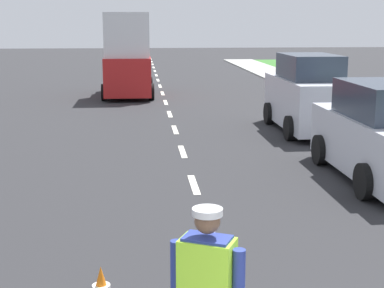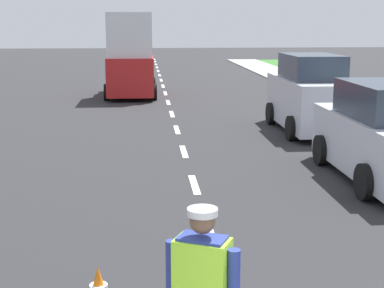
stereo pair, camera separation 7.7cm
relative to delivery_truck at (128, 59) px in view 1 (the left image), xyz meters
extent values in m
plane|color=#28282B|center=(1.51, -1.78, -1.61)|extent=(96.00, 96.00, 0.00)
cube|color=silver|center=(1.51, -17.08, -1.60)|extent=(0.14, 1.40, 0.01)
cube|color=silver|center=(1.51, -14.08, -1.60)|extent=(0.14, 1.40, 0.01)
cube|color=silver|center=(1.51, -11.08, -1.60)|extent=(0.14, 1.40, 0.01)
cube|color=silver|center=(1.51, -8.08, -1.60)|extent=(0.14, 1.40, 0.01)
cube|color=silver|center=(1.51, -5.08, -1.60)|extent=(0.14, 1.40, 0.01)
cube|color=silver|center=(1.51, -2.08, -1.60)|extent=(0.14, 1.40, 0.01)
cube|color=silver|center=(1.51, 0.92, -1.60)|extent=(0.14, 1.40, 0.01)
cube|color=silver|center=(1.51, 3.92, -1.60)|extent=(0.14, 1.40, 0.01)
cube|color=silver|center=(1.51, 6.92, -1.60)|extent=(0.14, 1.40, 0.01)
cube|color=silver|center=(1.51, 9.92, -1.60)|extent=(0.14, 1.40, 0.01)
cube|color=silver|center=(1.51, 12.92, -1.60)|extent=(0.14, 1.40, 0.01)
cube|color=silver|center=(1.51, 15.92, -1.60)|extent=(0.14, 1.40, 0.01)
cube|color=silver|center=(1.51, 18.92, -1.60)|extent=(0.14, 1.40, 0.01)
cube|color=silver|center=(1.51, 21.92, -1.60)|extent=(0.14, 1.40, 0.01)
cube|color=silver|center=(1.51, 24.92, -1.60)|extent=(0.14, 1.40, 0.01)
cube|color=navy|center=(1.00, -20.60, -0.49)|extent=(0.46, 0.39, 0.60)
cube|color=#A5EA33|center=(1.00, -20.60, -0.47)|extent=(0.54, 0.45, 0.51)
cylinder|color=navy|center=(0.75, -20.48, -0.54)|extent=(0.11, 0.11, 0.55)
cylinder|color=navy|center=(1.25, -20.73, -0.54)|extent=(0.11, 0.11, 0.55)
sphere|color=brown|center=(1.00, -20.60, -0.05)|extent=(0.22, 0.22, 0.22)
cylinder|color=silver|center=(1.00, -20.60, 0.03)|extent=(0.26, 0.26, 0.06)
cylinder|color=white|center=(0.00, -19.21, -1.28)|extent=(0.20, 0.20, 0.06)
cube|color=red|center=(0.00, 0.21, -0.65)|extent=(1.90, 4.60, 1.56)
cube|color=#2D3847|center=(0.00, 1.02, 0.48)|extent=(1.67, 1.61, 0.70)
cube|color=silver|center=(0.00, -0.59, 1.03)|extent=(1.80, 2.53, 1.80)
cylinder|color=black|center=(0.97, -1.21, -1.27)|extent=(0.22, 0.68, 0.68)
cylinder|color=black|center=(-0.97, -1.21, -1.27)|extent=(0.22, 0.68, 0.68)
cylinder|color=black|center=(0.97, 1.64, -1.27)|extent=(0.22, 0.68, 0.68)
cylinder|color=black|center=(-0.97, 1.64, -1.27)|extent=(0.22, 0.68, 0.68)
cube|color=silver|center=(5.39, -13.99, -0.87)|extent=(1.71, 4.31, 1.12)
cylinder|color=black|center=(4.52, -12.65, -1.27)|extent=(0.22, 0.68, 0.68)
cylinder|color=black|center=(4.52, -15.33, -1.27)|extent=(0.22, 0.68, 0.68)
cube|color=silver|center=(5.37, -8.60, -0.74)|extent=(1.63, 4.21, 1.38)
cube|color=#2D3847|center=(5.37, -8.71, 0.30)|extent=(1.43, 2.31, 0.70)
cylinder|color=black|center=(4.54, -7.30, -1.27)|extent=(0.22, 0.68, 0.68)
cylinder|color=black|center=(6.20, -7.30, -1.27)|extent=(0.22, 0.68, 0.68)
cylinder|color=black|center=(4.54, -9.91, -1.27)|extent=(0.22, 0.68, 0.68)
cylinder|color=black|center=(6.20, -9.91, -1.27)|extent=(0.22, 0.68, 0.68)
camera|label=1|loc=(0.45, -25.20, 1.59)|focal=54.49mm
camera|label=2|loc=(0.53, -25.21, 1.59)|focal=54.49mm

